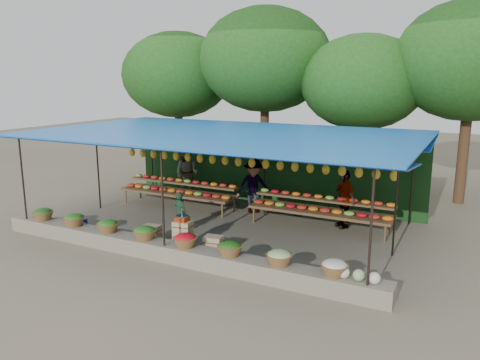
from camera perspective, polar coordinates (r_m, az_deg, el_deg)
The scene contains 16 objects.
ground at distance 13.84m, azimuth -2.01°, elevation -5.85°, with size 60.00×60.00×0.00m, color #66604B.
stone_curb at distance 11.59m, azimuth -8.73°, elevation -8.60°, with size 10.60×0.55×0.40m, color #675D52.
stall_canopy at distance 13.32m, azimuth -1.94°, elevation 5.22°, with size 10.80×6.60×2.82m.
produce_baskets at distance 11.53m, azimuth -9.20°, elevation -6.82°, with size 8.98×0.58×0.34m.
netting_backdrop at distance 16.27m, azimuth 3.37°, elevation 1.42°, with size 10.60×0.06×2.50m, color #194117.
tree_row at distance 18.54m, azimuth 8.76°, elevation 13.36°, with size 16.51×5.50×7.12m.
fruit_table_left at distance 16.06m, azimuth -7.45°, elevation -1.15°, with size 4.21×0.95×0.93m.
fruit_table_right at distance 13.91m, azimuth 9.81°, elevation -3.32°, with size 4.21×0.95×0.93m.
crate_counter at distance 12.12m, azimuth -7.07°, elevation -7.07°, with size 2.39×0.40×0.77m.
weighing_scale at distance 11.94m, azimuth -7.06°, elevation -4.63°, with size 0.32×0.32×0.34m.
vendor_seated at distance 13.38m, azimuth -7.30°, elevation -3.93°, with size 0.43×0.28×1.19m, color #173320.
customer_left at distance 17.13m, azimuth -6.49°, elevation 0.85°, with size 0.91×0.71×1.87m, color slate.
customer_mid at distance 15.16m, azimuth 1.65°, elevation -0.75°, with size 1.15×0.66×1.78m, color slate.
customer_right at distance 14.00m, azimuth 12.56°, elevation -2.26°, with size 1.01×0.42×1.73m, color slate.
blue_crate_front at distance 14.07m, azimuth -19.15°, elevation -5.60°, with size 0.50×0.36×0.30m, color navy.
blue_crate_back at distance 14.55m, azimuth -19.20°, elevation -5.06°, with size 0.47×0.34×0.28m, color navy.
Camera 1 is at (6.44, -11.48, 4.30)m, focal length 35.00 mm.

